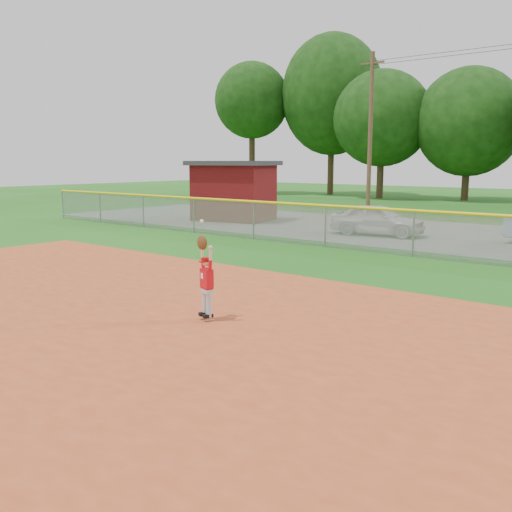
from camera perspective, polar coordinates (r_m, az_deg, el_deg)
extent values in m
plane|color=#1B5713|center=(10.98, -6.31, -6.84)|extent=(120.00, 120.00, 0.00)
cube|color=#A43F1D|center=(9.23, -19.87, -10.44)|extent=(24.00, 16.00, 0.04)
cube|color=#65635E|center=(24.76, 20.97, 1.75)|extent=(44.00, 10.00, 0.03)
imported|color=silver|center=(24.15, 12.07, 3.59)|extent=(4.03, 2.12, 1.31)
cube|color=#500B0C|center=(29.71, -2.22, 6.30)|extent=(4.17, 3.47, 2.86)
cube|color=#333338|center=(29.66, -2.24, 9.27)|extent=(4.71, 4.02, 0.23)
cube|color=gray|center=(19.09, 15.47, 2.14)|extent=(40.00, 0.03, 1.50)
cylinder|color=yellow|center=(19.01, 15.57, 4.38)|extent=(40.00, 0.10, 0.10)
cylinder|color=gray|center=(32.64, -18.78, 4.89)|extent=(0.06, 0.06, 1.50)
cylinder|color=gray|center=(29.88, -15.33, 4.68)|extent=(0.06, 0.06, 1.50)
cylinder|color=gray|center=(27.25, -11.21, 4.41)|extent=(0.06, 0.06, 1.50)
cylinder|color=gray|center=(24.79, -6.24, 4.04)|extent=(0.06, 0.06, 1.50)
cylinder|color=gray|center=(22.56, -0.25, 3.57)|extent=(0.06, 0.06, 1.50)
cylinder|color=gray|center=(20.63, 6.95, 2.94)|extent=(0.06, 0.06, 1.50)
cylinder|color=gray|center=(19.09, 15.47, 2.14)|extent=(0.06, 0.06, 1.50)
cylinder|color=#4C3823|center=(33.27, 11.35, 11.75)|extent=(0.24, 0.24, 9.00)
cube|color=#4C3823|center=(33.66, 11.57, 18.40)|extent=(1.40, 0.10, 0.10)
cylinder|color=#422D1C|center=(54.84, -0.40, 9.33)|extent=(0.56, 0.56, 5.87)
ellipsoid|color=#193F0F|center=(55.12, -0.41, 15.30)|extent=(6.95, 6.95, 7.05)
cylinder|color=#422D1C|center=(53.75, 7.49, 9.37)|extent=(0.56, 0.56, 6.10)
ellipsoid|color=#193F0F|center=(54.07, 7.63, 15.70)|extent=(9.19, 9.19, 10.85)
cylinder|color=#422D1C|center=(49.19, 12.32, 8.26)|extent=(0.56, 0.56, 4.43)
ellipsoid|color=#193F0F|center=(49.31, 12.50, 13.30)|extent=(8.01, 8.01, 7.88)
cylinder|color=#422D1C|center=(48.17, 20.24, 7.69)|extent=(0.56, 0.56, 4.11)
ellipsoid|color=#193F0F|center=(48.25, 20.52, 12.45)|extent=(8.19, 8.19, 8.39)
cylinder|color=silver|center=(11.12, -5.12, -4.73)|extent=(0.14, 0.14, 0.48)
cylinder|color=silver|center=(10.96, -4.71, -4.92)|extent=(0.14, 0.14, 0.48)
cube|color=black|center=(11.16, -5.24, -5.78)|extent=(0.16, 0.21, 0.07)
cube|color=black|center=(11.01, -4.83, -5.98)|extent=(0.16, 0.21, 0.07)
cube|color=silver|center=(10.98, -4.94, -3.46)|extent=(0.28, 0.21, 0.10)
cube|color=maroon|center=(10.96, -4.94, -3.16)|extent=(0.29, 0.22, 0.04)
cube|color=red|center=(10.93, -4.95, -2.23)|extent=(0.32, 0.24, 0.37)
cube|color=white|center=(10.91, -5.43, -1.99)|extent=(0.08, 0.03, 0.11)
sphere|color=beige|center=(10.87, -4.98, -0.61)|extent=(0.21, 0.21, 0.16)
cylinder|color=#950909|center=(10.86, -4.98, -0.36)|extent=(0.21, 0.21, 0.08)
cube|color=#950909|center=(10.83, -5.39, -0.58)|extent=(0.15, 0.13, 0.02)
cylinder|color=red|center=(11.01, -5.34, -0.66)|extent=(0.11, 0.09, 0.20)
cylinder|color=beige|center=(10.99, -5.40, 0.39)|extent=(0.09, 0.08, 0.22)
ellipsoid|color=#4C2D14|center=(10.96, -5.41, 1.34)|extent=(0.27, 0.19, 0.29)
sphere|color=white|center=(10.91, -5.45, 3.48)|extent=(0.09, 0.09, 0.07)
cylinder|color=red|center=(10.74, -4.61, -0.91)|extent=(0.11, 0.09, 0.20)
cylinder|color=beige|center=(10.69, -4.57, 0.14)|extent=(0.09, 0.08, 0.22)
sphere|color=beige|center=(10.66, -4.58, 0.86)|extent=(0.10, 0.10, 0.08)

